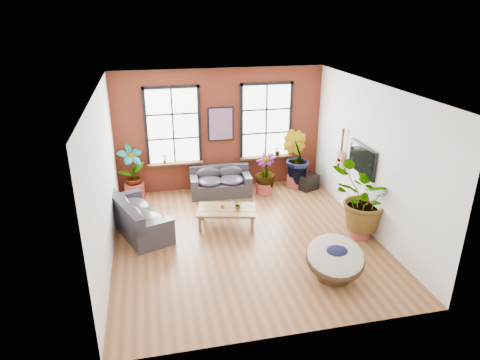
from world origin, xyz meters
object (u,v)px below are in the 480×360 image
object	(u,v)px
sofa_back	(220,182)
coffee_table	(227,211)
sofa_left	(136,217)
papasan_chair	(335,258)

from	to	relation	value
sofa_back	coffee_table	distance (m)	1.98
sofa_back	sofa_left	distance (m)	2.97
sofa_left	coffee_table	distance (m)	2.17
sofa_left	papasan_chair	distance (m)	4.76
sofa_back	papasan_chair	size ratio (longest dim) A/B	1.27
sofa_back	sofa_left	size ratio (longest dim) A/B	0.76
sofa_back	papasan_chair	world-z (taller)	papasan_chair
sofa_left	papasan_chair	bearing A→B (deg)	-147.67
papasan_chair	sofa_left	bearing A→B (deg)	155.92
coffee_table	papasan_chair	distance (m)	3.12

